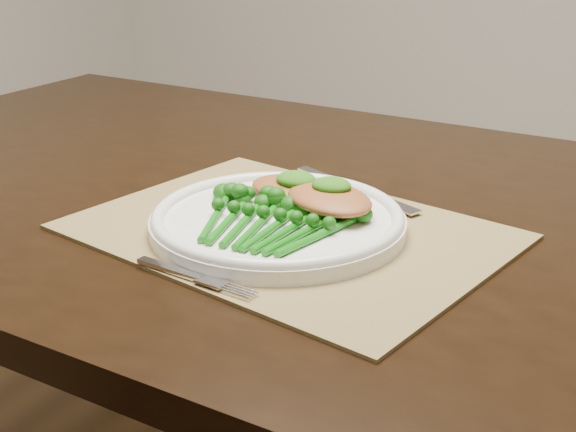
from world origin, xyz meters
The scene contains 10 objects.
dining_table centered at (-0.12, 0.00, 0.38)m, with size 1.64×0.96×0.75m.
placemat centered at (-0.06, -0.12, 0.75)m, with size 0.48×0.35×0.00m, color olive.
dinner_plate centered at (-0.07, -0.13, 0.77)m, with size 0.30×0.30×0.03m.
knife centered at (-0.07, 0.04, 0.76)m, with size 0.21×0.10×0.01m.
fork centered at (-0.07, -0.29, 0.76)m, with size 0.15×0.03×0.00m.
chicken_fillet_left centered at (-0.09, -0.06, 0.78)m, with size 0.12×0.08×0.02m, color #9A592C.
chicken_fillet_right centered at (-0.03, -0.09, 0.79)m, with size 0.12×0.08×0.02m, color #9A592C.
pesto_dollop_left centered at (-0.08, -0.07, 0.80)m, with size 0.05×0.04×0.02m, color #194F0B.
pesto_dollop_right centered at (-0.03, -0.08, 0.80)m, with size 0.05×0.04×0.02m, color #194F0B.
broccolini_bundle centered at (-0.07, -0.17, 0.78)m, with size 0.16×0.18×0.04m.
Camera 1 is at (0.35, -0.88, 1.11)m, focal length 50.00 mm.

